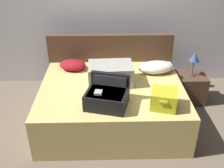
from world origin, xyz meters
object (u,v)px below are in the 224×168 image
(pillow_near_headboard, at_px, (73,65))
(nightstand, at_px, (189,88))
(hard_case_small, at_px, (164,99))
(pillow_center_head, at_px, (156,67))
(hard_case_large, at_px, (110,73))
(table_lamp, at_px, (194,58))
(hard_case_medium, at_px, (107,96))
(bed, at_px, (112,104))

(pillow_near_headboard, bearing_deg, nightstand, -0.43)
(hard_case_small, xyz_separation_m, pillow_center_head, (0.06, 0.87, -0.02))
(hard_case_large, height_order, table_lamp, hard_case_large)
(hard_case_medium, distance_m, table_lamp, 1.59)
(pillow_center_head, xyz_separation_m, table_lamp, (0.58, 0.12, 0.08))
(hard_case_small, bearing_deg, hard_case_medium, -169.37)
(hard_case_large, distance_m, nightstand, 1.37)
(hard_case_small, distance_m, pillow_center_head, 0.87)
(pillow_center_head, height_order, table_lamp, table_lamp)
(bed, distance_m, pillow_near_headboard, 0.84)
(table_lamp, bearing_deg, hard_case_medium, -144.01)
(pillow_near_headboard, distance_m, table_lamp, 1.78)
(hard_case_large, bearing_deg, hard_case_small, -47.22)
(hard_case_large, height_order, nightstand, hard_case_large)
(nightstand, relative_size, table_lamp, 1.21)
(nightstand, bearing_deg, hard_case_medium, -144.01)
(bed, bearing_deg, table_lamp, 22.44)
(pillow_center_head, height_order, nightstand, pillow_center_head)
(pillow_center_head, bearing_deg, hard_case_large, -157.55)
(hard_case_medium, bearing_deg, nightstand, 50.94)
(hard_case_large, xyz_separation_m, hard_case_small, (0.60, -0.60, -0.03))
(hard_case_large, bearing_deg, bed, -84.65)
(hard_case_large, xyz_separation_m, table_lamp, (1.23, 0.39, 0.03))
(hard_case_small, height_order, pillow_near_headboard, hard_case_small)
(hard_case_large, relative_size, hard_case_small, 1.70)
(hard_case_large, bearing_deg, nightstand, 15.21)
(pillow_center_head, bearing_deg, hard_case_medium, -130.91)
(hard_case_medium, relative_size, pillow_near_headboard, 1.41)
(pillow_near_headboard, bearing_deg, pillow_center_head, -6.14)
(pillow_near_headboard, relative_size, nightstand, 0.88)
(bed, bearing_deg, hard_case_medium, -98.67)
(table_lamp, bearing_deg, bed, -157.56)
(table_lamp, bearing_deg, nightstand, 0.00)
(bed, bearing_deg, pillow_near_headboard, 137.34)
(bed, xyz_separation_m, table_lamp, (1.22, 0.50, 0.44))
(bed, distance_m, nightstand, 1.32)
(pillow_near_headboard, distance_m, pillow_center_head, 1.21)
(pillow_near_headboard, distance_m, nightstand, 1.82)
(hard_case_medium, height_order, pillow_center_head, hard_case_medium)
(hard_case_large, bearing_deg, pillow_center_head, 20.22)
(bed, relative_size, nightstand, 4.25)
(hard_case_large, height_order, hard_case_medium, hard_case_medium)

